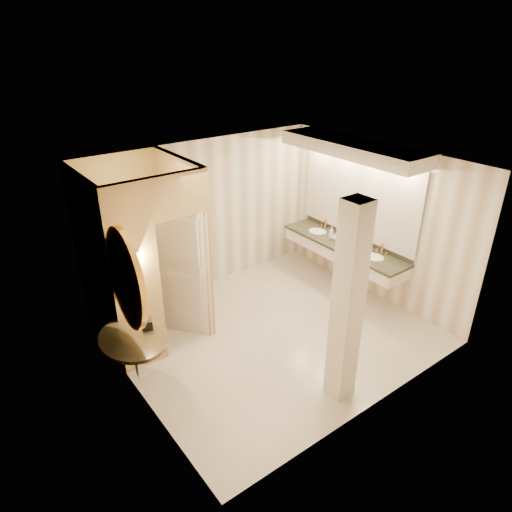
# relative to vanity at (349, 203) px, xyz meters

# --- Properties ---
(floor) EXTENTS (4.50, 4.50, 0.00)m
(floor) POSITION_rel_vanity_xyz_m (-1.98, -0.40, -1.63)
(floor) COLOR beige
(floor) RESTS_ON ground
(ceiling) EXTENTS (4.50, 4.50, 0.00)m
(ceiling) POSITION_rel_vanity_xyz_m (-1.98, -0.40, 1.07)
(ceiling) COLOR silver
(ceiling) RESTS_ON wall_back
(wall_back) EXTENTS (4.50, 0.02, 2.70)m
(wall_back) POSITION_rel_vanity_xyz_m (-1.98, 1.60, -0.28)
(wall_back) COLOR white
(wall_back) RESTS_ON floor
(wall_front) EXTENTS (4.50, 0.02, 2.70)m
(wall_front) POSITION_rel_vanity_xyz_m (-1.98, -2.40, -0.28)
(wall_front) COLOR white
(wall_front) RESTS_ON floor
(wall_left) EXTENTS (0.02, 4.00, 2.70)m
(wall_left) POSITION_rel_vanity_xyz_m (-4.23, -0.40, -0.28)
(wall_left) COLOR white
(wall_left) RESTS_ON floor
(wall_right) EXTENTS (0.02, 4.00, 2.70)m
(wall_right) POSITION_rel_vanity_xyz_m (0.27, -0.40, -0.28)
(wall_right) COLOR white
(wall_right) RESTS_ON floor
(toilet_closet) EXTENTS (1.50, 1.55, 2.70)m
(toilet_closet) POSITION_rel_vanity_xyz_m (-3.11, 0.56, -0.24)
(toilet_closet) COLOR #D7BE70
(toilet_closet) RESTS_ON floor
(wall_sconce) EXTENTS (0.14, 0.14, 0.42)m
(wall_sconce) POSITION_rel_vanity_xyz_m (-3.90, 0.03, 0.10)
(wall_sconce) COLOR #B8803B
(wall_sconce) RESTS_ON toilet_closet
(vanity) EXTENTS (0.75, 2.73, 2.09)m
(vanity) POSITION_rel_vanity_xyz_m (0.00, 0.00, 0.00)
(vanity) COLOR beige
(vanity) RESTS_ON floor
(console_shelf) EXTENTS (1.02, 1.02, 1.96)m
(console_shelf) POSITION_rel_vanity_xyz_m (-4.19, -0.37, -0.28)
(console_shelf) COLOR black
(console_shelf) RESTS_ON floor
(pillar) EXTENTS (0.29, 0.29, 2.70)m
(pillar) POSITION_rel_vanity_xyz_m (-2.11, -1.97, -0.28)
(pillar) COLOR beige
(pillar) RESTS_ON floor
(tissue_box) EXTENTS (0.17, 0.17, 0.13)m
(tissue_box) POSITION_rel_vanity_xyz_m (-3.98, -0.32, -0.69)
(tissue_box) COLOR black
(tissue_box) RESTS_ON console_shelf
(toilet) EXTENTS (0.49, 0.80, 0.78)m
(toilet) POSITION_rel_vanity_xyz_m (-3.76, 1.17, -1.24)
(toilet) COLOR white
(toilet) RESTS_ON floor
(soap_bottle_a) EXTENTS (0.07, 0.07, 0.12)m
(soap_bottle_a) POSITION_rel_vanity_xyz_m (-0.04, 0.03, -0.70)
(soap_bottle_a) COLOR beige
(soap_bottle_a) RESTS_ON vanity
(soap_bottle_b) EXTENTS (0.10, 0.10, 0.13)m
(soap_bottle_b) POSITION_rel_vanity_xyz_m (-0.07, 0.20, -0.69)
(soap_bottle_b) COLOR silver
(soap_bottle_b) RESTS_ON vanity
(soap_bottle_c) EXTENTS (0.11, 0.11, 0.23)m
(soap_bottle_c) POSITION_rel_vanity_xyz_m (-0.07, 0.29, -0.64)
(soap_bottle_c) COLOR #C6B28C
(soap_bottle_c) RESTS_ON vanity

